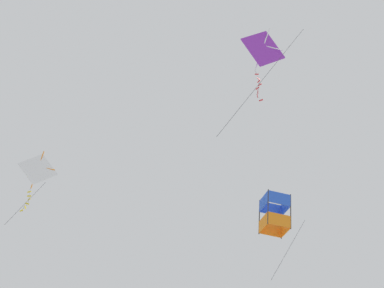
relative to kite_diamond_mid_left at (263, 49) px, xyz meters
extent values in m
cube|color=purple|center=(0.01, 0.00, 0.06)|extent=(2.28, 0.79, 2.17)
cylinder|color=white|center=(0.00, 0.04, 0.08)|extent=(0.55, 1.19, 2.36)
cylinder|color=white|center=(0.03, -0.05, 0.25)|extent=(1.84, 0.19, 0.05)
cylinder|color=#47474C|center=(-0.21, 0.57, -1.26)|extent=(0.02, 0.04, 0.31)
cube|color=red|center=(-0.20, 0.58, -1.41)|extent=(0.17, 0.07, 0.06)
cylinder|color=#47474C|center=(-0.16, 0.59, -1.56)|extent=(0.04, 0.07, 0.31)
cube|color=red|center=(-0.13, 0.60, -1.72)|extent=(0.16, 0.09, 0.06)
cylinder|color=#47474C|center=(-0.15, 0.58, -1.87)|extent=(0.06, 0.04, 0.31)
cube|color=red|center=(-0.16, 0.55, -2.02)|extent=(0.07, 0.17, 0.06)
cylinder|color=#47474C|center=(-0.16, 0.54, -2.17)|extent=(0.03, 0.02, 0.31)
cube|color=red|center=(-0.16, 0.53, -2.33)|extent=(0.11, 0.15, 0.06)
cylinder|color=#47474C|center=(-0.22, 0.55, -2.48)|extent=(0.04, 0.14, 0.31)
cube|color=red|center=(-0.29, 0.56, -2.63)|extent=(0.09, 0.16, 0.06)
cylinder|color=#47474C|center=(-0.29, 0.56, -2.78)|extent=(0.02, 0.02, 0.31)
cube|color=red|center=(-0.30, 0.56, -2.94)|extent=(0.08, 0.17, 0.06)
cylinder|color=#47474C|center=(-0.32, 0.56, -3.09)|extent=(0.02, 0.06, 0.31)
cube|color=red|center=(-0.34, 0.57, -3.24)|extent=(0.11, 0.15, 0.06)
cylinder|color=#47474C|center=(-0.28, 0.55, -3.39)|extent=(0.04, 0.13, 0.31)
cube|color=red|center=(-0.22, 0.54, -3.55)|extent=(0.14, 0.13, 0.06)
cylinder|color=#47474C|center=(-0.94, -1.27, -4.81)|extent=(3.68, 1.44, 7.40)
cube|color=white|center=(-8.27, 7.53, -3.32)|extent=(1.85, 0.34, 1.83)
cylinder|color=orange|center=(-8.27, 7.56, -3.31)|extent=(0.13, 0.52, 2.09)
cylinder|color=orange|center=(-8.27, 7.53, -3.16)|extent=(1.50, 0.14, 0.04)
cylinder|color=#47474C|center=(-8.32, 7.78, -4.48)|extent=(0.04, 0.04, 0.25)
cube|color=yellow|center=(-8.33, 7.80, -4.61)|extent=(0.15, 0.12, 0.06)
cylinder|color=#47474C|center=(-8.31, 7.80, -4.73)|extent=(0.02, 0.06, 0.25)
cube|color=yellow|center=(-8.28, 7.81, -4.85)|extent=(0.17, 0.07, 0.06)
cylinder|color=#47474C|center=(-8.26, 7.78, -4.97)|extent=(0.07, 0.06, 0.25)
cube|color=yellow|center=(-8.24, 7.75, -5.09)|extent=(0.11, 0.16, 0.06)
cylinder|color=#47474C|center=(-8.25, 7.77, -5.22)|extent=(0.05, 0.03, 0.25)
cube|color=yellow|center=(-8.26, 7.79, -5.34)|extent=(0.17, 0.03, 0.06)
cylinder|color=#47474C|center=(-8.28, 7.79, -5.46)|extent=(0.02, 0.04, 0.25)
cube|color=yellow|center=(-8.30, 7.78, -5.58)|extent=(0.09, 0.16, 0.06)
cylinder|color=#47474C|center=(-8.35, 7.78, -5.71)|extent=(0.02, 0.12, 0.25)
cube|color=yellow|center=(-8.40, 7.77, -5.83)|extent=(0.12, 0.14, 0.06)
cylinder|color=#47474C|center=(-8.30, 7.24, -5.83)|extent=(1.08, 0.03, 2.95)
cube|color=blue|center=(2.57, 5.89, -3.81)|extent=(1.11, 0.28, 0.57)
cube|color=blue|center=(2.51, 4.85, -4.15)|extent=(1.11, 0.28, 0.57)
cube|color=blue|center=(1.99, 5.40, -3.98)|extent=(0.10, 1.22, 0.90)
cube|color=blue|center=(3.09, 5.34, -3.98)|extent=(0.10, 1.22, 0.90)
cube|color=orange|center=(2.59, 6.23, -4.85)|extent=(1.11, 0.28, 0.57)
cube|color=orange|center=(2.53, 5.19, -5.19)|extent=(1.11, 0.28, 0.57)
cube|color=orange|center=(2.01, 5.74, -5.02)|extent=(0.10, 1.22, 0.90)
cube|color=orange|center=(3.10, 5.68, -5.02)|extent=(0.10, 1.22, 0.90)
cylinder|color=#332D28|center=(2.03, 6.09, -4.33)|extent=(0.08, 0.60, 1.69)
cylinder|color=#332D28|center=(3.12, 6.03, -4.33)|extent=(0.08, 0.60, 1.69)
cylinder|color=#332D28|center=(1.97, 5.05, -4.67)|extent=(0.08, 0.60, 1.69)
cylinder|color=#332D28|center=(3.07, 4.99, -4.67)|extent=(0.08, 0.60, 1.69)
cylinder|color=#47474C|center=(2.53, 4.78, -7.22)|extent=(2.06, 0.08, 3.84)
camera|label=1|loc=(-7.42, -11.34, -23.88)|focal=55.29mm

